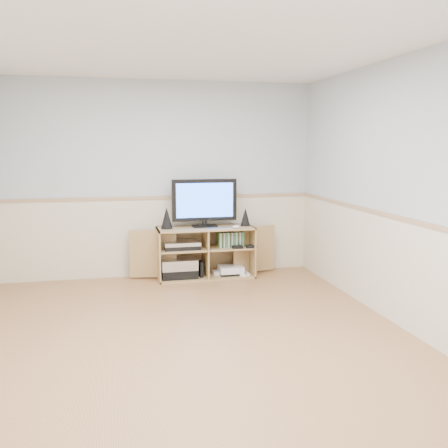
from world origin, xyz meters
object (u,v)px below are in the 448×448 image
Objects in this scene: monitor at (205,201)px; game_consoles at (230,270)px; media_cabinet at (205,251)px; keyboard at (219,228)px.

game_consoles is at bearing -10.84° from monitor.
media_cabinet is 0.42m from game_consoles.
monitor reaches higher than keyboard.
monitor is 0.97m from game_consoles.
media_cabinet is at bearing 119.46° from keyboard.
monitor is at bearing -90.00° from media_cabinet.
keyboard is at bearing -143.23° from game_consoles.
keyboard is (0.15, -0.19, -0.32)m from monitor.
monitor reaches higher than media_cabinet.
media_cabinet is at bearing 90.00° from monitor.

